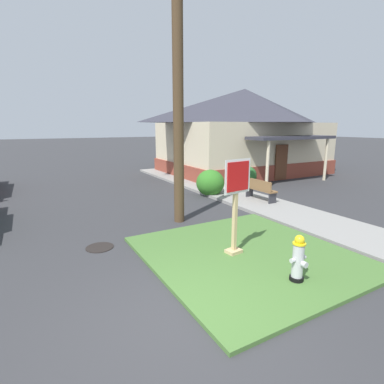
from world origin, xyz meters
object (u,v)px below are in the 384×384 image
at_px(manhole_cover, 100,247).
at_px(utility_pole, 178,51).
at_px(stop_sign, 236,208).
at_px(street_bench, 260,189).
at_px(fire_hydrant, 298,259).

distance_m(manhole_cover, utility_pole, 5.96).
height_order(stop_sign, street_bench, stop_sign).
xyz_separation_m(manhole_cover, street_bench, (6.72, 1.48, 0.58)).
distance_m(fire_hydrant, street_bench, 6.40).
relative_size(fire_hydrant, stop_sign, 0.42).
height_order(fire_hydrant, manhole_cover, fire_hydrant).
bearing_deg(fire_hydrant, manhole_cover, 128.82).
bearing_deg(street_bench, manhole_cover, -167.59).
xyz_separation_m(stop_sign, utility_pole, (0.06, 3.04, 3.98)).
xyz_separation_m(stop_sign, manhole_cover, (-2.72, 2.10, -1.21)).
relative_size(street_bench, utility_pole, 0.15).
relative_size(fire_hydrant, manhole_cover, 1.35).
distance_m(manhole_cover, street_bench, 6.90).
xyz_separation_m(fire_hydrant, utility_pole, (-0.23, 4.68, 4.67)).
bearing_deg(street_bench, utility_pole, -172.19).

